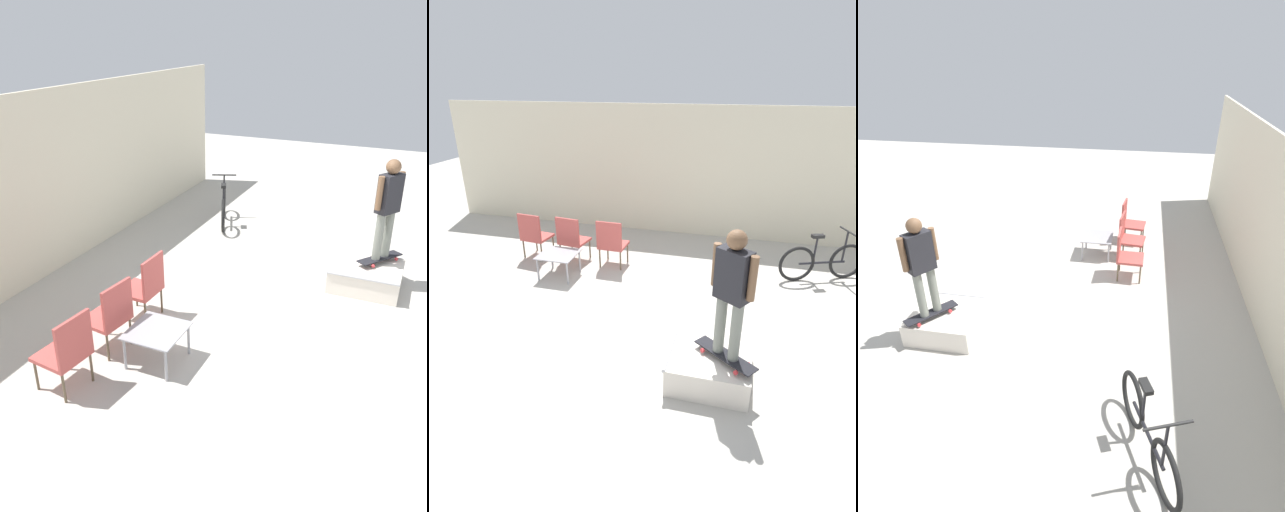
% 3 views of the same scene
% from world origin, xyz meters
% --- Properties ---
extents(ground_plane, '(24.00, 24.00, 0.00)m').
position_xyz_m(ground_plane, '(0.00, 0.00, 0.00)').
color(ground_plane, '#B7B2A8').
extents(house_wall_back, '(12.00, 0.06, 3.00)m').
position_xyz_m(house_wall_back, '(0.00, 4.38, 1.50)').
color(house_wall_back, beige).
rests_on(house_wall_back, ground_plane).
extents(skate_ramp_box, '(1.03, 1.09, 0.41)m').
position_xyz_m(skate_ramp_box, '(1.35, -0.66, 0.19)').
color(skate_ramp_box, silver).
rests_on(skate_ramp_box, ground_plane).
extents(skateboard_on_ramp, '(0.80, 0.66, 0.07)m').
position_xyz_m(skateboard_on_ramp, '(1.53, -0.82, 0.47)').
color(skateboard_on_ramp, black).
rests_on(skateboard_on_ramp, skate_ramp_box).
extents(person_skater, '(0.50, 0.37, 1.60)m').
position_xyz_m(person_skater, '(1.53, -0.82, 1.41)').
color(person_skater, gray).
rests_on(person_skater, skateboard_on_ramp).
extents(coffee_table, '(0.70, 0.67, 0.47)m').
position_xyz_m(coffee_table, '(-1.77, 1.43, 0.41)').
color(coffee_table, '#9E9EA3').
rests_on(coffee_table, ground_plane).
extents(patio_chair_left, '(0.58, 0.58, 1.00)m').
position_xyz_m(patio_chair_left, '(-2.63, 2.10, 0.54)').
color(patio_chair_left, brown).
rests_on(patio_chair_left, ground_plane).
extents(patio_chair_center, '(0.58, 0.58, 1.00)m').
position_xyz_m(patio_chair_center, '(-1.79, 2.10, 0.54)').
color(patio_chair_center, brown).
rests_on(patio_chair_center, ground_plane).
extents(patio_chair_right, '(0.53, 0.53, 1.00)m').
position_xyz_m(patio_chair_right, '(-0.93, 2.09, 0.54)').
color(patio_chair_right, brown).
rests_on(patio_chair_right, ground_plane).
extents(bicycle, '(1.60, 0.74, 0.97)m').
position_xyz_m(bicycle, '(3.08, 2.58, 0.37)').
color(bicycle, black).
rests_on(bicycle, ground_plane).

